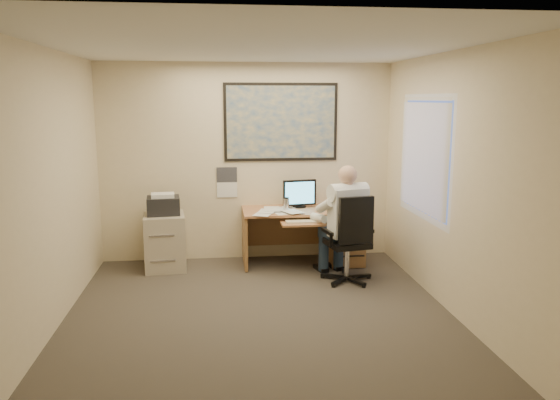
{
  "coord_description": "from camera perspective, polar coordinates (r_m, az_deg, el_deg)",
  "views": [
    {
      "loc": [
        -0.4,
        -5.24,
        2.22
      ],
      "look_at": [
        0.35,
        1.3,
        0.99
      ],
      "focal_mm": 35.0,
      "sensor_mm": 36.0,
      "label": 1
    }
  ],
  "objects": [
    {
      "name": "world_map",
      "position": [
        7.52,
        0.1,
        8.13
      ],
      "size": [
        1.56,
        0.03,
        1.06
      ],
      "primitive_type": "cube",
      "color": "#1E4C93",
      "rests_on": "room_shell"
    },
    {
      "name": "room_shell",
      "position": [
        5.32,
        -2.14,
        1.16
      ],
      "size": [
        4.0,
        4.5,
        2.7
      ],
      "color": "#3E3730",
      "rests_on": "ground"
    },
    {
      "name": "filing_cabinet",
      "position": [
        7.36,
        -11.97,
        -3.71
      ],
      "size": [
        0.58,
        0.67,
        1.01
      ],
      "rotation": [
        0.0,
        0.0,
        0.1
      ],
      "color": "#B4A791",
      "rests_on": "ground"
    },
    {
      "name": "desk",
      "position": [
        7.49,
        4.82,
        -3.19
      ],
      "size": [
        1.6,
        0.97,
        1.12
      ],
      "color": "#BD7D51",
      "rests_on": "ground"
    },
    {
      "name": "office_chair",
      "position": [
        6.73,
        7.04,
        -5.92
      ],
      "size": [
        0.76,
        0.76,
        1.09
      ],
      "rotation": [
        0.0,
        0.0,
        0.18
      ],
      "color": "black",
      "rests_on": "ground"
    },
    {
      "name": "wall_calendar",
      "position": [
        7.56,
        -5.57,
        1.85
      ],
      "size": [
        0.28,
        0.01,
        0.42
      ],
      "primitive_type": "cube",
      "color": "white",
      "rests_on": "room_shell"
    },
    {
      "name": "person",
      "position": [
        6.7,
        7.03,
        -2.47
      ],
      "size": [
        0.82,
        1.0,
        1.43
      ],
      "primitive_type": null,
      "rotation": [
        0.0,
        0.0,
        0.27
      ],
      "color": "white",
      "rests_on": "office_chair"
    },
    {
      "name": "window_blinds",
      "position": [
        6.52,
        14.85,
        4.32
      ],
      "size": [
        0.06,
        1.4,
        1.3
      ],
      "primitive_type": null,
      "color": "beige",
      "rests_on": "room_shell"
    }
  ]
}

